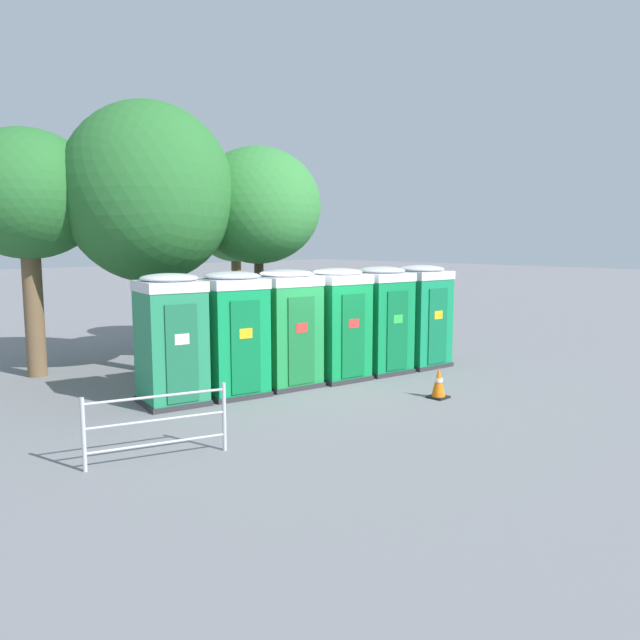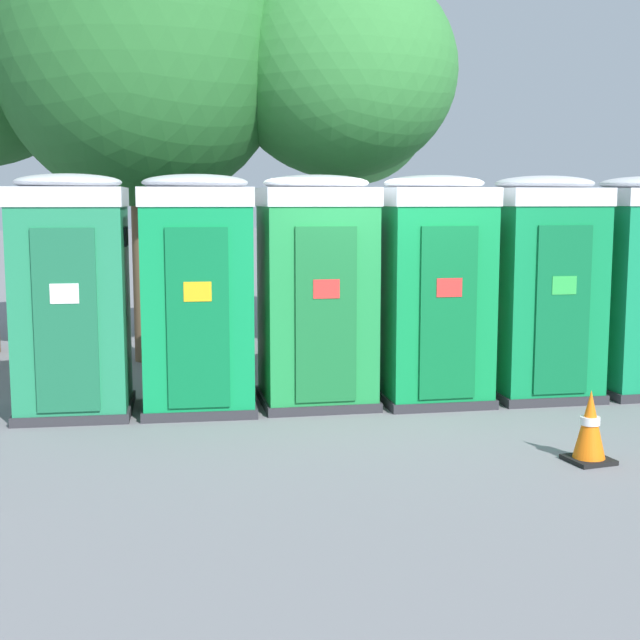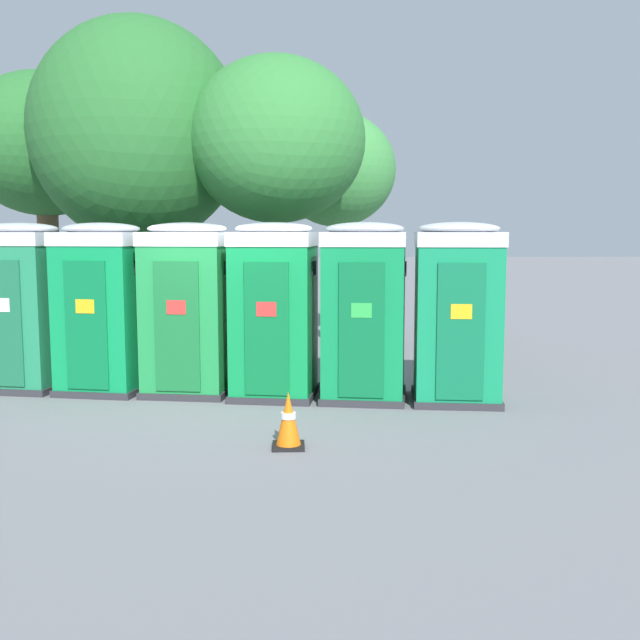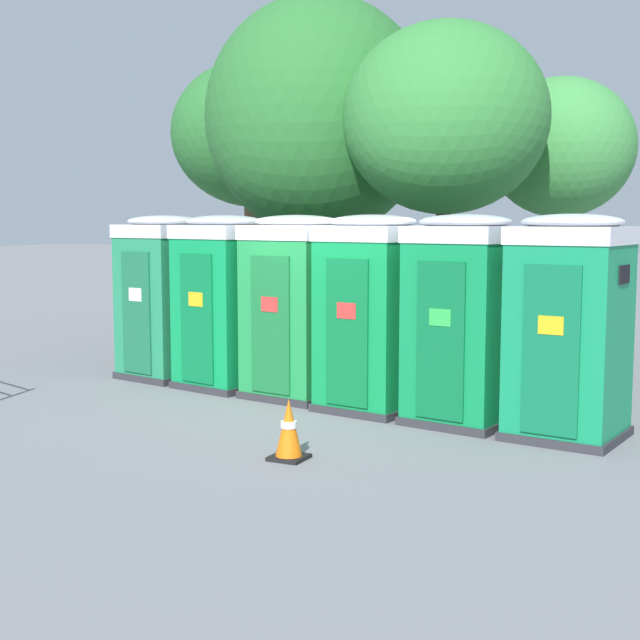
% 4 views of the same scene
% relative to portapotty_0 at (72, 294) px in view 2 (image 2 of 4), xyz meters
% --- Properties ---
extents(ground_plane, '(120.00, 120.00, 0.00)m').
position_rel_portapotty_0_xyz_m(ground_plane, '(3.21, -0.61, -1.28)').
color(ground_plane, slate).
extents(portapotty_0, '(1.39, 1.41, 2.54)m').
position_rel_portapotty_0_xyz_m(portapotty_0, '(0.00, 0.00, 0.00)').
color(portapotty_0, '#2D2D33').
rests_on(portapotty_0, ground).
extents(portapotty_1, '(1.42, 1.41, 2.54)m').
position_rel_portapotty_0_xyz_m(portapotty_1, '(1.28, -0.26, -0.00)').
color(portapotty_1, '#2D2D33').
rests_on(portapotty_1, ground).
extents(portapotty_2, '(1.41, 1.38, 2.54)m').
position_rel_portapotty_0_xyz_m(portapotty_2, '(2.58, -0.45, -0.00)').
color(portapotty_2, '#2D2D33').
rests_on(portapotty_2, ground).
extents(portapotty_3, '(1.36, 1.37, 2.54)m').
position_rel_portapotty_0_xyz_m(portapotty_3, '(3.85, -0.75, -0.00)').
color(portapotty_3, '#2D2D33').
rests_on(portapotty_3, ground).
extents(portapotty_4, '(1.37, 1.38, 2.54)m').
position_rel_portapotty_0_xyz_m(portapotty_4, '(5.14, -0.96, -0.00)').
color(portapotty_4, '#2D2D33').
rests_on(portapotty_4, ground).
extents(street_tree_0, '(3.19, 3.19, 5.49)m').
position_rel_portapotty_0_xyz_m(street_tree_0, '(3.84, 2.06, 2.73)').
color(street_tree_0, '#4C3826').
rests_on(street_tree_0, ground).
extents(street_tree_2, '(2.55, 2.55, 4.94)m').
position_rel_portapotty_0_xyz_m(street_tree_2, '(5.08, 4.67, 2.41)').
color(street_tree_2, brown).
rests_on(street_tree_2, ground).
extents(street_tree_3, '(3.98, 3.98, 6.35)m').
position_rel_portapotty_0_xyz_m(street_tree_3, '(1.24, 2.88, 2.95)').
color(street_tree_3, brown).
rests_on(street_tree_3, ground).
extents(traffic_cone, '(0.36, 0.36, 0.64)m').
position_rel_portapotty_0_xyz_m(traffic_cone, '(4.05, -3.39, -0.97)').
color(traffic_cone, black).
rests_on(traffic_cone, ground).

